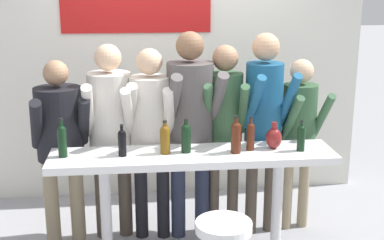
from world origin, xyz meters
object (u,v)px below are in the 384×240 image
(person_right, at_px, (264,111))
(wine_bottle_4, at_px, (122,141))
(person_center_left, at_px, (151,124))
(wine_bottle_3, at_px, (301,137))
(wine_bottle_6, at_px, (62,139))
(wine_bottle_0, at_px, (236,136))
(person_far_right, at_px, (299,125))
(person_left, at_px, (111,121))
(wine_bottle_1, at_px, (186,137))
(decorative_vase, at_px, (274,138))
(tasting_table, at_px, (193,173))
(person_far_left, at_px, (60,134))
(person_center_right, at_px, (224,118))
(wine_bottle_5, at_px, (251,135))
(wine_bottle_2, at_px, (165,138))
(person_center, at_px, (190,114))

(person_right, height_order, wine_bottle_4, person_right)
(person_center_left, relative_size, wine_bottle_4, 6.70)
(person_right, height_order, wine_bottle_3, person_right)
(wine_bottle_4, height_order, wine_bottle_6, wine_bottle_6)
(wine_bottle_0, distance_m, wine_bottle_6, 1.35)
(person_far_right, relative_size, wine_bottle_4, 6.23)
(person_left, bearing_deg, person_far_right, -3.60)
(wine_bottle_0, distance_m, wine_bottle_1, 0.39)
(wine_bottle_0, height_order, decorative_vase, wine_bottle_0)
(person_left, height_order, wine_bottle_3, person_left)
(tasting_table, bearing_deg, wine_bottle_0, -5.39)
(decorative_vase, bearing_deg, wine_bottle_3, -22.25)
(wine_bottle_0, bearing_deg, decorative_vase, 13.48)
(wine_bottle_6, bearing_deg, person_far_left, 100.14)
(person_center_left, relative_size, wine_bottle_6, 5.52)
(person_left, bearing_deg, person_center_right, -4.29)
(person_far_right, xyz_separation_m, wine_bottle_5, (-0.55, -0.45, 0.07))
(person_center_right, relative_size, person_right, 0.94)
(person_left, distance_m, wine_bottle_5, 1.22)
(wine_bottle_1, bearing_deg, tasting_table, -24.49)
(person_left, xyz_separation_m, wine_bottle_5, (1.13, -0.46, -0.02))
(wine_bottle_0, bearing_deg, wine_bottle_3, -0.45)
(person_center_right, distance_m, wine_bottle_5, 0.47)
(tasting_table, distance_m, wine_bottle_3, 0.91)
(wine_bottle_0, xyz_separation_m, wine_bottle_5, (0.13, 0.06, -0.01))
(wine_bottle_3, xyz_separation_m, decorative_vase, (-0.20, 0.08, -0.03))
(person_far_right, distance_m, wine_bottle_5, 0.71)
(person_center_left, relative_size, person_right, 0.94)
(person_left, bearing_deg, person_right, -6.05)
(wine_bottle_2, bearing_deg, person_right, 25.11)
(person_center_right, relative_size, person_far_right, 1.08)
(decorative_vase, bearing_deg, person_left, 161.39)
(wine_bottle_2, bearing_deg, person_center, 59.90)
(person_far_left, relative_size, person_right, 0.89)
(wine_bottle_5, bearing_deg, person_center_right, 107.15)
(person_far_left, xyz_separation_m, wine_bottle_1, (1.03, -0.40, 0.07))
(person_far_left, distance_m, wine_bottle_2, 0.96)
(person_far_right, xyz_separation_m, decorative_vase, (-0.35, -0.43, 0.03))
(wine_bottle_0, height_order, wine_bottle_4, wine_bottle_0)
(person_left, distance_m, wine_bottle_6, 0.59)
(person_right, relative_size, wine_bottle_1, 6.65)
(person_far_left, height_order, person_center_right, person_center_right)
(tasting_table, relative_size, person_center, 1.23)
(person_far_left, relative_size, person_center_left, 0.95)
(wine_bottle_5, distance_m, decorative_vase, 0.20)
(wine_bottle_6, bearing_deg, person_center, 21.90)
(person_center_right, bearing_deg, person_far_right, 7.50)
(person_center_right, height_order, wine_bottle_1, person_center_right)
(person_center_left, xyz_separation_m, wine_bottle_2, (0.10, -0.42, 0.00))
(wine_bottle_6, bearing_deg, decorative_vase, 1.14)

